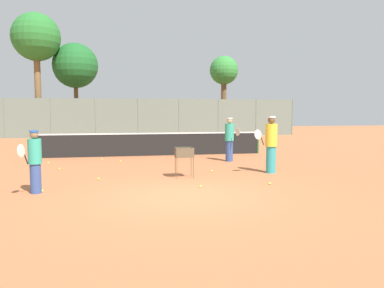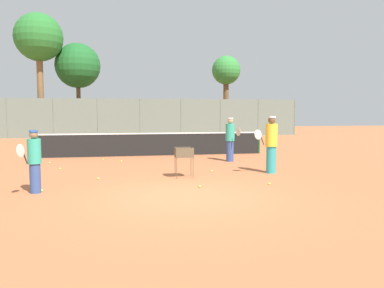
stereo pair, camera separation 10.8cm
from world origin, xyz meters
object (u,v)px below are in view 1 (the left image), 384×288
(ball_cart, at_px, (184,155))
(tennis_net, at_px, (153,144))
(player_white_outfit, at_px, (271,144))
(player_red_cap, at_px, (229,139))
(player_yellow_shirt, at_px, (35,161))

(ball_cart, bearing_deg, tennis_net, 94.00)
(tennis_net, relative_size, player_white_outfit, 5.47)
(player_red_cap, relative_size, ball_cart, 1.91)
(player_red_cap, xyz_separation_m, player_yellow_shirt, (-6.56, -4.92, -0.11))
(tennis_net, relative_size, player_yellow_shirt, 6.55)
(tennis_net, relative_size, player_red_cap, 5.78)
(tennis_net, height_order, ball_cart, tennis_net)
(player_white_outfit, distance_m, player_yellow_shirt, 7.31)
(player_white_outfit, bearing_deg, tennis_net, -77.23)
(player_yellow_shirt, bearing_deg, player_white_outfit, 127.44)
(player_red_cap, bearing_deg, tennis_net, -151.89)
(tennis_net, distance_m, player_red_cap, 3.92)
(player_white_outfit, bearing_deg, player_red_cap, -98.99)
(player_white_outfit, xyz_separation_m, player_red_cap, (-0.51, 3.09, -0.05))
(player_white_outfit, bearing_deg, ball_cart, -12.12)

